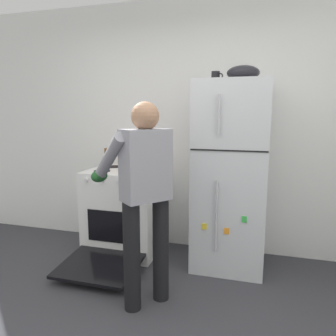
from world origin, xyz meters
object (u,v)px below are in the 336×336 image
Objects in this scene: refrigerator at (231,176)px; pepper_mill at (107,157)px; red_pot at (136,164)px; mixing_bowl at (243,73)px; coffee_mug at (216,76)px; person_cook at (143,186)px; stove_range at (124,212)px.

pepper_mill is (-1.43, 0.20, 0.11)m from refrigerator.
refrigerator reaches higher than red_pot.
mixing_bowl is (0.08, 0.00, 0.97)m from refrigerator.
red_pot is at bearing -172.85° from coffee_mug.
coffee_mug is at bearing 164.17° from refrigerator.
person_cook is 5.37× the size of mixing_bowl.
person_cook is 14.28× the size of coffee_mug.
stove_range is at bearing 168.67° from red_pot.
stove_range is 0.76× the size of person_cook.
coffee_mug is at bearing 66.15° from person_cook.
refrigerator is 0.98m from red_pot.
person_cook is 8.12× the size of pepper_mill.
coffee_mug is (0.96, 0.07, 1.41)m from stove_range.
person_cook is at bearing -51.62° from pepper_mill.
refrigerator is 9.19× the size of pepper_mill.
person_cook reaches higher than stove_range.
mixing_bowl is at bearing 0.85° from stove_range.
mixing_bowl is (1.06, 0.05, 0.89)m from red_pot.
stove_range is at bearing -36.00° from pepper_mill.
mixing_bowl is at bearing -7.52° from pepper_mill.
red_pot is at bearing -177.29° from mixing_bowl.
person_cook is (-0.59, -0.87, 0.05)m from refrigerator.
mixing_bowl is at bearing 2.71° from red_pot.
pepper_mill is at bearing 128.38° from person_cook.
coffee_mug reaches higher than pepper_mill.
mixing_bowl reaches higher than red_pot.
coffee_mug is (0.41, 0.92, 0.90)m from person_cook.
stove_range is 1.14m from person_cook.
refrigerator is 16.17× the size of coffee_mug.
mixing_bowl reaches higher than coffee_mug.
mixing_bowl reaches higher than refrigerator.
red_pot is 1.69× the size of pepper_mill.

